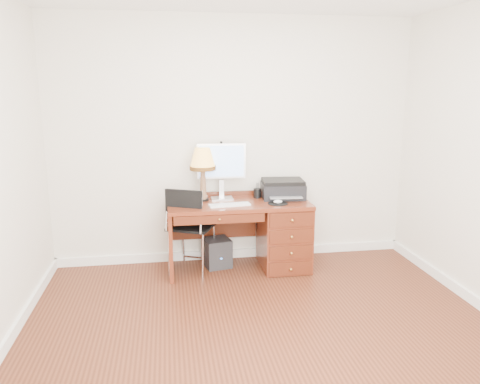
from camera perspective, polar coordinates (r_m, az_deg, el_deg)
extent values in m
plane|color=#3E1A0E|center=(3.96, 3.06, -16.80)|extent=(4.00, 4.00, 0.00)
plane|color=silver|center=(5.20, -0.76, 6.13)|extent=(4.00, 0.00, 4.00)
cube|color=white|center=(5.49, -0.70, -7.48)|extent=(4.00, 0.03, 0.10)
cube|color=white|center=(4.07, -26.83, -16.65)|extent=(0.03, 3.50, 0.10)
cube|color=maroon|center=(4.97, -0.16, -1.46)|extent=(1.50, 0.65, 0.04)
cube|color=maroon|center=(5.17, 5.35, -5.27)|extent=(0.50, 0.61, 0.71)
cube|color=maroon|center=(5.02, -8.46, -5.91)|extent=(0.04, 0.61, 0.71)
cube|color=#552111|center=(5.29, -3.22, -3.59)|extent=(0.96, 0.03, 0.39)
cube|color=#552111|center=(4.67, -2.50, -3.32)|extent=(0.91, 0.03, 0.09)
sphere|color=#BF8C3F|center=(4.87, 6.31, -6.47)|extent=(0.03, 0.03, 0.03)
cube|color=silver|center=(5.10, -2.21, -0.76)|extent=(0.24, 0.18, 0.02)
cube|color=silver|center=(5.13, -2.29, 0.48)|extent=(0.05, 0.03, 0.19)
cube|color=silver|center=(5.06, -2.29, 3.81)|extent=(0.53, 0.06, 0.38)
cube|color=#4C8CF2|center=(5.03, -2.26, 3.77)|extent=(0.48, 0.02, 0.34)
cube|color=white|center=(4.82, -1.28, -1.58)|extent=(0.44, 0.17, 0.02)
cylinder|color=black|center=(4.91, 4.64, -1.41)|extent=(0.21, 0.21, 0.01)
ellipsoid|color=white|center=(4.90, 4.64, -1.17)|extent=(0.09, 0.06, 0.04)
cube|color=black|center=(5.16, 5.24, 0.19)|extent=(0.48, 0.39, 0.16)
cube|color=black|center=(5.14, 5.26, 1.30)|extent=(0.46, 0.37, 0.04)
cylinder|color=black|center=(5.05, -4.49, -0.93)|extent=(0.12, 0.12, 0.02)
cone|color=brown|center=(5.01, -4.53, 1.06)|extent=(0.07, 0.07, 0.34)
cone|color=#FFBD50|center=(4.96, -4.58, 4.16)|extent=(0.27, 0.27, 0.21)
cylinder|color=#593814|center=(4.97, -4.56, 2.96)|extent=(0.28, 0.28, 0.04)
cube|color=white|center=(5.09, -4.58, -0.70)|extent=(0.11, 0.11, 0.04)
cube|color=white|center=(5.06, -4.60, 0.39)|extent=(0.06, 0.07, 0.16)
cylinder|color=black|center=(5.14, 2.12, -0.14)|extent=(0.08, 0.08, 0.11)
cube|color=black|center=(5.04, -5.88, -4.13)|extent=(0.58, 0.58, 0.03)
cube|color=black|center=(4.75, -5.82, -1.31)|extent=(0.37, 0.19, 0.26)
cylinder|color=silver|center=(5.28, -7.96, -6.18)|extent=(0.02, 0.02, 0.49)
cylinder|color=silver|center=(5.30, -3.91, -6.02)|extent=(0.02, 0.02, 0.49)
cylinder|color=silver|center=(4.93, -7.87, -7.58)|extent=(0.02, 0.02, 0.49)
cylinder|color=silver|center=(4.95, -3.52, -7.40)|extent=(0.02, 0.02, 0.49)
cylinder|color=silver|center=(4.77, -8.04, -2.41)|extent=(0.02, 0.02, 0.44)
cylinder|color=silver|center=(4.79, -3.57, -2.25)|extent=(0.02, 0.02, 0.44)
cube|color=black|center=(5.21, -2.80, -7.38)|extent=(0.32, 0.32, 0.32)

